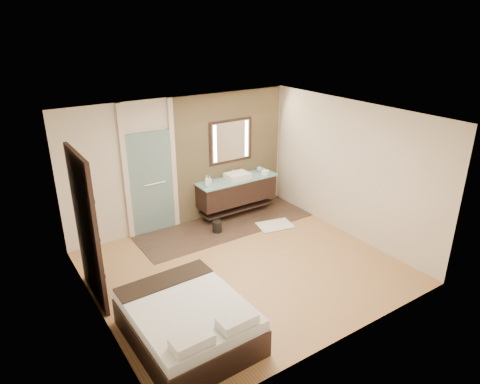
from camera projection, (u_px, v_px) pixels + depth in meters
floor at (244, 267)px, 7.59m from camera, size 5.00×5.00×0.00m
tile_strip at (226, 225)px, 9.13m from camera, size 3.80×1.30×0.01m
stone_wall at (230, 154)px, 9.35m from camera, size 2.60×0.08×2.70m
vanity at (237, 191)px, 9.41m from camera, size 1.85×0.55×0.88m
mirror_unit at (231, 141)px, 9.19m from camera, size 1.06×0.04×0.96m
frosted_door at (151, 179)px, 8.47m from camera, size 1.10×0.12×2.70m
shoji_partition at (87, 228)px, 6.35m from camera, size 0.06×1.20×2.40m
bed at (188, 321)px, 5.80m from camera, size 1.50×1.85×0.70m
bath_mat at (275, 225)px, 9.09m from camera, size 0.81×0.64×0.02m
waste_bin at (217, 227)px, 8.79m from camera, size 0.23×0.23×0.25m
tissue_box at (265, 172)px, 9.52m from camera, size 0.15×0.15×0.10m
soap_bottle_a at (207, 181)px, 8.83m from camera, size 0.10×0.11×0.24m
soap_bottle_b at (209, 180)px, 8.97m from camera, size 0.09×0.09×0.18m
soap_bottle_c at (263, 171)px, 9.54m from camera, size 0.14×0.14×0.15m
cup at (259, 169)px, 9.74m from camera, size 0.16×0.16×0.09m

